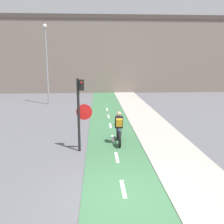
% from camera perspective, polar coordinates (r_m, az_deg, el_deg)
% --- Properties ---
extents(ground_plane, '(120.00, 120.00, 0.00)m').
position_cam_1_polar(ground_plane, '(7.50, 2.97, -19.06)').
color(ground_plane, '#5B5B60').
extents(bike_lane, '(2.49, 60.00, 0.02)m').
position_cam_1_polar(bike_lane, '(7.50, 2.97, -18.97)').
color(bike_lane, '#3D7047').
rests_on(bike_lane, ground_plane).
extents(sidewalk_strip, '(2.40, 60.00, 0.05)m').
position_cam_1_polar(sidewalk_strip, '(8.10, 21.26, -17.20)').
color(sidewalk_strip, '#A8A399').
rests_on(sidewalk_strip, ground_plane).
extents(building_row_background, '(60.00, 5.20, 9.01)m').
position_cam_1_polar(building_row_background, '(32.48, -2.09, 12.88)').
color(building_row_background, slate).
rests_on(building_row_background, ground_plane).
extents(traffic_light_pole, '(0.67, 0.25, 3.12)m').
position_cam_1_polar(traffic_light_pole, '(10.49, -7.23, 1.15)').
color(traffic_light_pole, black).
rests_on(traffic_light_pole, ground_plane).
extents(street_lamp_far, '(0.36, 0.36, 6.86)m').
position_cam_1_polar(street_lamp_far, '(22.72, -14.76, 12.21)').
color(street_lamp_far, gray).
rests_on(street_lamp_far, ground_plane).
extents(cyclist_near, '(0.46, 1.78, 1.54)m').
position_cam_1_polar(cyclist_near, '(11.62, 1.57, -3.84)').
color(cyclist_near, black).
rests_on(cyclist_near, ground_plane).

